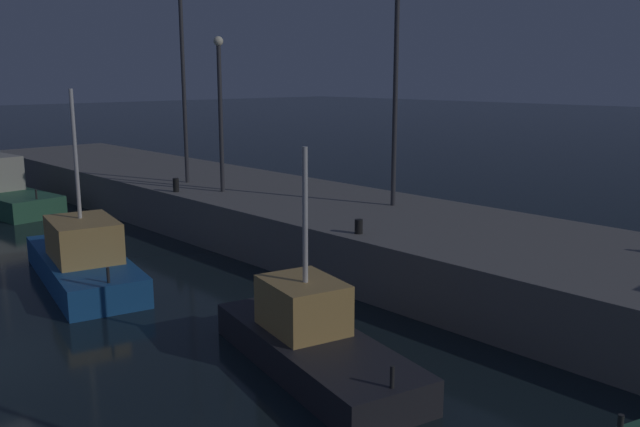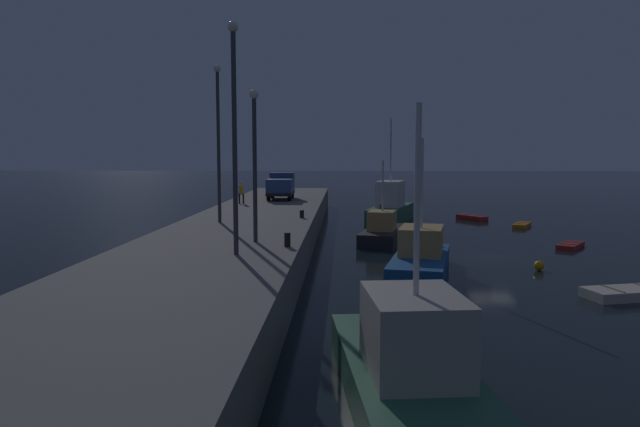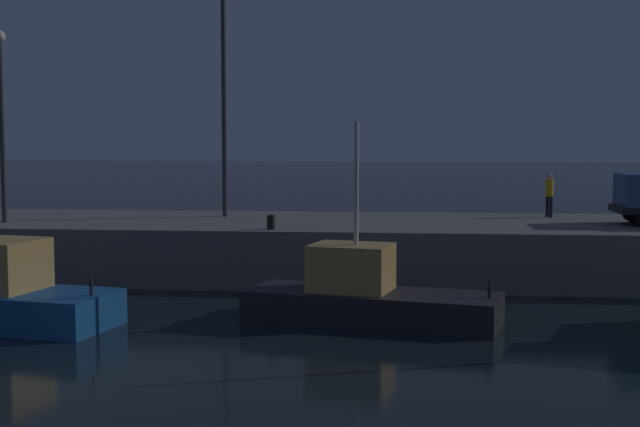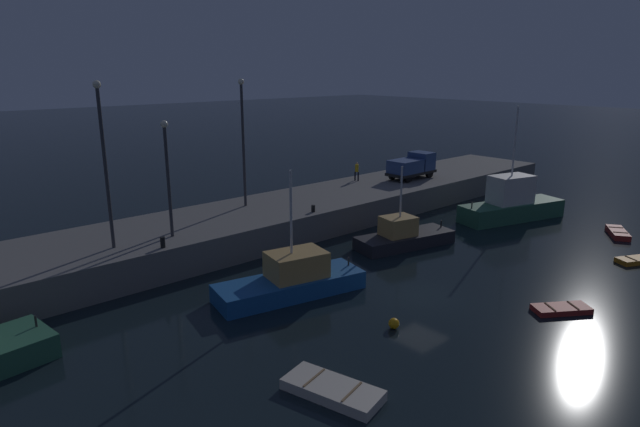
# 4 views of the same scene
# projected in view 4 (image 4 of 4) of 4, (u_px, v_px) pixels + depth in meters

# --- Properties ---
(ground_plane) EXTENTS (320.00, 320.00, 0.00)m
(ground_plane) POSITION_uv_depth(u_px,v_px,m) (421.00, 296.00, 29.41)
(ground_plane) COLOR black
(pier_quay) EXTENTS (67.36, 8.16, 2.05)m
(pier_quay) POSITION_uv_depth(u_px,v_px,m) (261.00, 222.00, 39.85)
(pier_quay) COLOR slate
(pier_quay) RESTS_ON ground
(fishing_trawler_red) EXTENTS (8.66, 4.25, 6.96)m
(fishing_trawler_red) POSITION_uv_depth(u_px,v_px,m) (292.00, 280.00, 29.45)
(fishing_trawler_red) COLOR #195193
(fishing_trawler_red) RESTS_ON ground
(fishing_boat_white) EXTENTS (9.64, 5.01, 9.20)m
(fishing_boat_white) POSITION_uv_depth(u_px,v_px,m) (511.00, 204.00, 43.98)
(fishing_boat_white) COLOR #2D6647
(fishing_boat_white) RESTS_ON ground
(fishing_boat_orange) EXTENTS (7.51, 3.88, 5.69)m
(fishing_boat_orange) POSITION_uv_depth(u_px,v_px,m) (403.00, 236.00, 37.44)
(fishing_boat_orange) COLOR #232328
(fishing_boat_orange) RESTS_ON ground
(dinghy_orange_near) EXTENTS (3.01, 2.54, 0.33)m
(dinghy_orange_near) POSITION_uv_depth(u_px,v_px,m) (561.00, 309.00, 27.53)
(dinghy_orange_near) COLOR #B22823
(dinghy_orange_near) RESTS_ON ground
(rowboat_white_mid) EXTENTS (3.06, 2.23, 0.36)m
(rowboat_white_mid) POSITION_uv_depth(u_px,v_px,m) (639.00, 260.00, 34.52)
(rowboat_white_mid) COLOR orange
(rowboat_white_mid) RESTS_ON ground
(dinghy_red_small) EXTENTS (2.56, 4.14, 0.47)m
(dinghy_red_small) POSITION_uv_depth(u_px,v_px,m) (333.00, 390.00, 20.51)
(dinghy_red_small) COLOR beige
(dinghy_red_small) RESTS_ON ground
(rowboat_blue_far) EXTENTS (3.18, 2.58, 0.46)m
(rowboat_blue_far) POSITION_uv_depth(u_px,v_px,m) (618.00, 233.00, 40.00)
(rowboat_blue_far) COLOR #B22823
(rowboat_blue_far) RESTS_ON ground
(mooring_buoy_mid) EXTENTS (0.53, 0.53, 0.53)m
(mooring_buoy_mid) POSITION_uv_depth(u_px,v_px,m) (394.00, 323.00, 25.72)
(mooring_buoy_mid) COLOR orange
(mooring_buoy_mid) RESTS_ON ground
(lamp_post_west) EXTENTS (0.44, 0.44, 9.39)m
(lamp_post_west) POSITION_uv_depth(u_px,v_px,m) (104.00, 155.00, 29.62)
(lamp_post_west) COLOR #38383D
(lamp_post_west) RESTS_ON pier_quay
(lamp_post_east) EXTENTS (0.44, 0.44, 7.07)m
(lamp_post_east) POSITION_uv_depth(u_px,v_px,m) (167.00, 169.00, 32.02)
(lamp_post_east) COLOR #38383D
(lamp_post_east) RESTS_ON pier_quay
(lamp_post_central) EXTENTS (0.44, 0.44, 9.29)m
(lamp_post_central) POSITION_uv_depth(u_px,v_px,m) (243.00, 134.00, 39.02)
(lamp_post_central) COLOR #38383D
(lamp_post_central) RESTS_ON pier_quay
(utility_truck) EXTENTS (5.06, 2.23, 2.33)m
(utility_truck) POSITION_uv_depth(u_px,v_px,m) (412.00, 166.00, 50.02)
(utility_truck) COLOR black
(utility_truck) RESTS_ON pier_quay
(dockworker) EXTENTS (0.39, 0.44, 1.72)m
(dockworker) POSITION_uv_depth(u_px,v_px,m) (357.00, 170.00, 49.11)
(dockworker) COLOR black
(dockworker) RESTS_ON pier_quay
(bollard_west) EXTENTS (0.28, 0.28, 0.64)m
(bollard_west) POSITION_uv_depth(u_px,v_px,m) (163.00, 242.00, 30.93)
(bollard_west) COLOR black
(bollard_west) RESTS_ON pier_quay
(bollard_central) EXTENTS (0.28, 0.28, 0.50)m
(bollard_central) POSITION_uv_depth(u_px,v_px,m) (313.00, 209.00, 38.61)
(bollard_central) COLOR black
(bollard_central) RESTS_ON pier_quay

